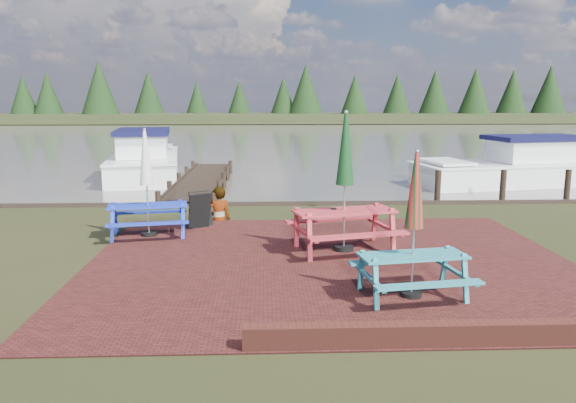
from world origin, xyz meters
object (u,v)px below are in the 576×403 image
(picnic_table_blue, at_px, (148,200))
(boat_near, at_px, (517,169))
(jetty, at_px, (202,180))
(person, at_px, (218,187))
(picnic_table_red, at_px, (344,204))
(chalkboard, at_px, (200,210))
(boat_jetty, at_px, (145,162))
(picnic_table_teal, at_px, (413,248))

(picnic_table_blue, relative_size, boat_near, 0.30)
(jetty, relative_size, person, 5.29)
(jetty, distance_m, person, 6.63)
(picnic_table_red, distance_m, jetty, 10.25)
(chalkboard, height_order, jetty, chalkboard)
(boat_jetty, xyz_separation_m, boat_near, (14.44, -2.71, -0.05))
(jetty, bearing_deg, chalkboard, -84.10)
(picnic_table_red, xyz_separation_m, picnic_table_blue, (-4.15, 1.41, -0.14))
(picnic_table_teal, distance_m, jetty, 12.99)
(boat_jetty, bearing_deg, picnic_table_red, -70.94)
(picnic_table_blue, xyz_separation_m, boat_jetty, (-2.36, 11.06, -0.37))
(picnic_table_teal, relative_size, jetty, 0.25)
(boat_near, xyz_separation_m, person, (-10.65, -6.79, 0.45))
(chalkboard, xyz_separation_m, person, (0.37, 0.79, 0.42))
(picnic_table_blue, distance_m, jetty, 8.09)
(boat_jetty, height_order, boat_near, boat_jetty)
(chalkboard, height_order, person, person)
(picnic_table_teal, distance_m, chalkboard, 6.17)
(boat_near, relative_size, person, 4.56)
(picnic_table_red, bearing_deg, chalkboard, 131.18)
(picnic_table_teal, bearing_deg, picnic_table_blue, 131.11)
(chalkboard, xyz_separation_m, boat_near, (11.02, 7.58, -0.03))
(picnic_table_blue, distance_m, person, 2.11)
(picnic_table_red, height_order, person, picnic_table_red)
(picnic_table_red, bearing_deg, picnic_table_blue, 147.58)
(boat_jetty, bearing_deg, picnic_table_blue, -86.47)
(boat_near, height_order, person, person)
(chalkboard, bearing_deg, boat_jetty, 77.59)
(picnic_table_teal, relative_size, boat_jetty, 0.28)
(chalkboard, xyz_separation_m, boat_jetty, (-3.42, 10.29, 0.02))
(picnic_table_red, relative_size, picnic_table_blue, 1.17)
(picnic_table_red, height_order, boat_jetty, picnic_table_red)
(picnic_table_blue, height_order, boat_jetty, picnic_table_blue)
(picnic_table_red, bearing_deg, picnic_table_teal, -89.68)
(picnic_table_teal, distance_m, person, 6.60)
(person, bearing_deg, picnic_table_blue, 28.09)
(jetty, bearing_deg, person, -80.18)
(picnic_table_red, bearing_deg, boat_near, 37.20)
(picnic_table_teal, height_order, person, picnic_table_teal)
(picnic_table_blue, relative_size, boat_jetty, 0.30)
(boat_jetty, distance_m, person, 10.24)
(boat_jetty, bearing_deg, boat_near, -19.18)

